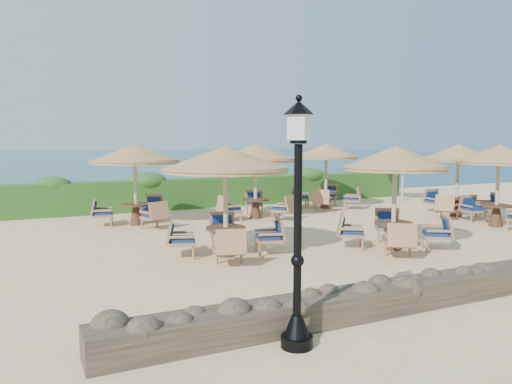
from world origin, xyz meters
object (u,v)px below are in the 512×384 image
lamp_post (298,235)px  cafe_set_5 (326,165)px  cafe_set_4 (256,165)px  cafe_set_6 (458,166)px  cafe_set_1 (395,181)px  cafe_set_3 (135,166)px  extra_parasol (403,154)px  cafe_set_0 (226,178)px  cafe_set_2 (499,165)px

lamp_post → cafe_set_5: (8.05, 11.44, 0.21)m
lamp_post → cafe_set_4: (4.29, 10.27, 0.37)m
cafe_set_6 → cafe_set_1: bearing=-150.2°
lamp_post → cafe_set_3: (0.15, 10.75, 0.39)m
lamp_post → cafe_set_5: bearing=54.9°
extra_parasol → cafe_set_0: 13.22m
cafe_set_5 → cafe_set_4: bearing=-162.7°
cafe_set_1 → cafe_set_3: 8.33m
cafe_set_2 → cafe_set_3: same height
extra_parasol → cafe_set_2: 6.87m
cafe_set_2 → cafe_set_5: bearing=113.3°
extra_parasol → cafe_set_4: (-8.31, -1.73, -0.24)m
cafe_set_1 → cafe_set_5: size_ratio=1.03×
extra_parasol → cafe_set_3: size_ratio=0.82×
extra_parasol → cafe_set_1: (-7.29, -7.79, -0.40)m
cafe_set_0 → cafe_set_6: (10.02, 2.19, -0.05)m
cafe_set_1 → cafe_set_4: same height
cafe_set_2 → cafe_set_3: size_ratio=0.98×
cafe_set_3 → cafe_set_4: bearing=-6.5°
cafe_set_1 → cafe_set_4: bearing=99.6°
extra_parasol → cafe_set_4: 8.49m
cafe_set_2 → cafe_set_4: (-6.35, 4.85, -0.06)m
cafe_set_0 → cafe_set_1: 4.32m
cafe_set_0 → cafe_set_2: bearing=0.3°
cafe_set_3 → lamp_post: bearing=-90.8°
lamp_post → cafe_set_6: lamp_post is taller
cafe_set_0 → cafe_set_6: size_ratio=1.10×
lamp_post → cafe_set_4: 11.14m
cafe_set_0 → cafe_set_6: same height
extra_parasol → cafe_set_4: bearing=-168.3°
cafe_set_0 → cafe_set_1: size_ratio=1.12×
extra_parasol → cafe_set_5: (-4.55, -0.56, -0.41)m
cafe_set_2 → cafe_set_3: 11.76m
cafe_set_0 → cafe_set_5: (6.89, 6.06, -0.12)m
cafe_set_6 → cafe_set_2: bearing=-104.2°
cafe_set_2 → cafe_set_3: (-10.49, 5.33, -0.04)m
cafe_set_1 → cafe_set_3: (-5.16, 6.54, 0.17)m
cafe_set_6 → lamp_post: bearing=-145.9°
lamp_post → cafe_set_0: (1.16, 5.38, 0.33)m
extra_parasol → lamp_post: bearing=-136.4°
cafe_set_0 → cafe_set_6: 10.26m
cafe_set_5 → cafe_set_0: bearing=-138.7°
cafe_set_2 → cafe_set_0: bearing=-179.7°
cafe_set_5 → cafe_set_6: size_ratio=0.96×
cafe_set_3 → cafe_set_4: 4.17m
cafe_set_0 → cafe_set_3: size_ratio=1.04×
lamp_post → cafe_set_1: size_ratio=1.21×
cafe_set_3 → cafe_set_5: (7.90, 0.69, -0.18)m
extra_parasol → cafe_set_2: bearing=-106.6°
cafe_set_1 → cafe_set_2: (5.32, 1.22, 0.21)m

